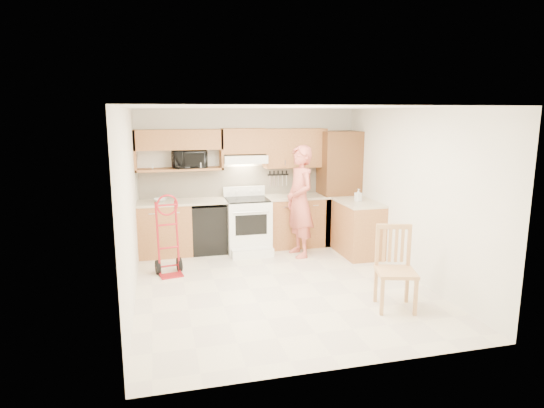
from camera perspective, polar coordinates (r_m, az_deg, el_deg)
name	(u,v)px	position (r m, az deg, el deg)	size (l,w,h in m)	color
floor	(281,287)	(6.73, 1.06, -10.12)	(4.00, 4.50, 0.02)	beige
ceiling	(281,107)	(6.27, 1.14, 11.86)	(4.00, 4.50, 0.02)	white
wall_back	(249,178)	(8.56, -2.89, 3.20)	(4.00, 0.02, 2.50)	silver
wall_front	(346,245)	(4.30, 9.07, -4.96)	(4.00, 0.02, 2.50)	silver
wall_left	(129,207)	(6.18, -17.20, -0.39)	(0.02, 4.50, 2.50)	silver
wall_right	(412,194)	(7.17, 16.78, 1.19)	(0.02, 4.50, 2.50)	silver
backsplash	(249,181)	(8.54, -2.86, 2.85)	(3.92, 0.03, 0.55)	beige
lower_cab_left	(165,229)	(8.25, -13.04, -3.05)	(0.90, 0.60, 0.90)	#AD7541
dishwasher	(208,228)	(8.30, -7.85, -2.95)	(0.60, 0.60, 0.85)	black
lower_cab_right	(296,222)	(8.61, 3.00, -2.16)	(1.14, 0.60, 0.90)	#AD7541
countertop_left	(181,202)	(8.15, -11.08, 0.26)	(1.50, 0.63, 0.04)	#BBAA8F
countertop_right	(296,197)	(8.52, 3.03, 0.91)	(1.14, 0.63, 0.04)	#BBAA8F
cab_return_right	(358,229)	(8.19, 10.49, -3.04)	(0.60, 1.00, 0.90)	#AD7541
countertop_return	(359,202)	(8.09, 10.61, 0.19)	(0.63, 1.00, 0.04)	#BBAA8F
pantry_tall	(338,188)	(8.77, 8.17, 1.98)	(0.70, 0.60, 2.10)	brown
upper_cab_left	(179,140)	(8.16, -11.41, 7.76)	(1.50, 0.33, 0.34)	#AD7541
upper_shelf_mw	(180,169)	(8.20, -11.28, 4.21)	(1.50, 0.33, 0.04)	#AD7541
upper_cab_center	(244,141)	(8.30, -3.52, 7.74)	(0.76, 0.33, 0.44)	#AD7541
upper_cab_right	(295,148)	(8.53, 2.82, 6.90)	(1.14, 0.33, 0.70)	#AD7541
range_hood	(244,159)	(8.26, -3.41, 5.56)	(0.76, 0.46, 0.14)	white
knife_strip	(278,178)	(8.63, 0.77, 3.22)	(0.40, 0.05, 0.29)	black
microwave	(189,159)	(8.20, -10.13, 5.47)	(0.56, 0.38, 0.31)	black
range	(248,221)	(8.18, -2.95, -2.08)	(0.76, 1.00, 1.12)	white
person	(300,201)	(7.88, 3.44, 0.31)	(0.69, 0.46, 1.90)	#BE574A
hand_truck	(169,239)	(7.18, -12.57, -4.24)	(0.44, 0.40, 1.12)	maroon
dining_chair	(396,269)	(6.03, 15.00, -7.71)	(0.47, 0.51, 1.05)	tan
soap_bottle	(358,195)	(8.09, 10.55, 1.11)	(0.10, 0.10, 0.21)	white
bowl	(160,200)	(8.14, -13.55, 0.47)	(0.22, 0.22, 0.05)	white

